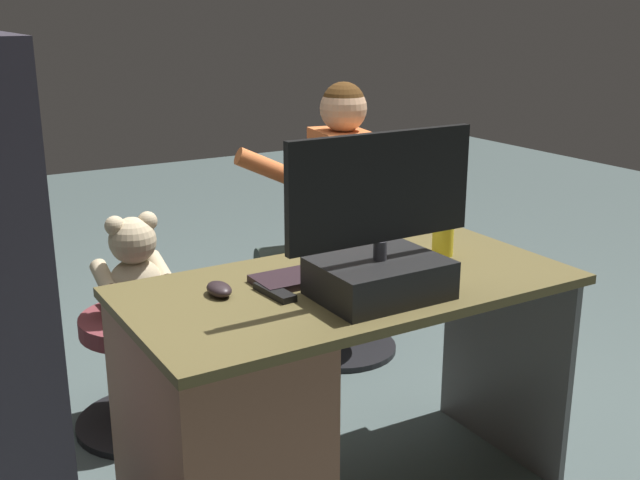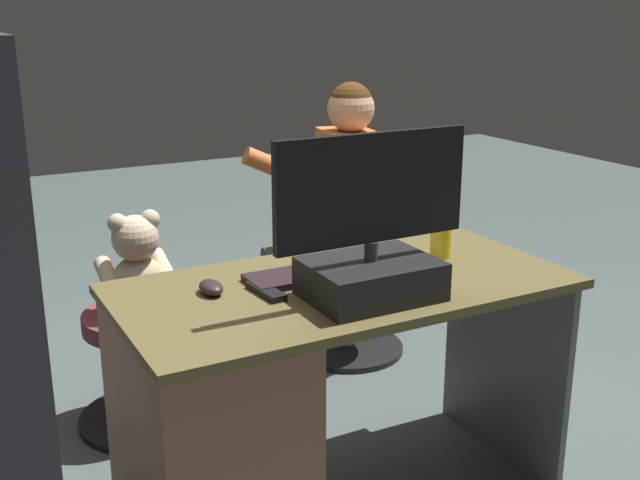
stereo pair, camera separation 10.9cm
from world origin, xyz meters
name	(u,v)px [view 2 (the right image)]	position (x,y,z in m)	size (l,w,h in m)	color
ground_plane	(283,438)	(0.00, 0.00, 0.00)	(10.00, 10.00, 0.00)	#435150
desk	(240,415)	(0.32, 0.41, 0.38)	(1.27, 0.64, 0.72)	brown
monitor	(372,249)	(0.00, 0.55, 0.85)	(0.55, 0.25, 0.44)	black
keyboard	(318,273)	(0.04, 0.34, 0.73)	(0.42, 0.14, 0.02)	black
computer_mouse	(211,287)	(0.36, 0.33, 0.73)	(0.06, 0.10, 0.04)	black
cup	(441,240)	(-0.37, 0.36, 0.77)	(0.07, 0.07, 0.11)	yellow
tv_remote	(266,291)	(0.23, 0.40, 0.72)	(0.04, 0.15, 0.02)	black
notebook_binder	(379,274)	(-0.10, 0.44, 0.73)	(0.22, 0.30, 0.02)	silver
office_chair_teddy	(144,358)	(0.38, -0.35, 0.25)	(0.49, 0.49, 0.43)	black
teddy_bear	(136,267)	(0.38, -0.36, 0.59)	(0.25, 0.25, 0.36)	#CAB58E
visitor_chair	(349,298)	(-0.57, -0.52, 0.24)	(0.48, 0.48, 0.43)	black
person	(336,203)	(-0.50, -0.51, 0.68)	(0.54, 0.54, 1.17)	#D46D38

